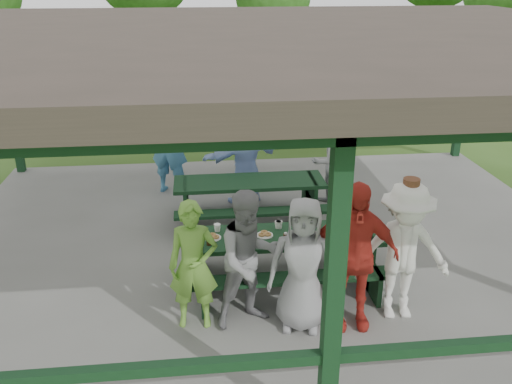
{
  "coord_description": "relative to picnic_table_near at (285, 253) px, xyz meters",
  "views": [
    {
      "loc": [
        -1.04,
        -7.46,
        4.07
      ],
      "look_at": [
        -0.25,
        -0.3,
        1.1
      ],
      "focal_mm": 38.0,
      "sensor_mm": 36.0,
      "label": 1
    }
  ],
  "objects": [
    {
      "name": "ground",
      "position": [
        -0.04,
        1.2,
        -0.57
      ],
      "size": [
        90.0,
        90.0,
        0.0
      ],
      "primitive_type": "plane",
      "color": "#2F4D18",
      "rests_on": "ground"
    },
    {
      "name": "concrete_slab",
      "position": [
        -0.04,
        1.2,
        -0.52
      ],
      "size": [
        10.0,
        8.0,
        0.1
      ],
      "primitive_type": "cube",
      "color": "slate",
      "rests_on": "ground"
    },
    {
      "name": "pavilion_structure",
      "position": [
        -0.04,
        1.2,
        2.59
      ],
      "size": [
        10.6,
        8.6,
        3.24
      ],
      "color": "black",
      "rests_on": "concrete_slab"
    },
    {
      "name": "picnic_table_near",
      "position": [
        0.0,
        0.0,
        0.0
      ],
      "size": [
        2.56,
        1.39,
        0.75
      ],
      "color": "black",
      "rests_on": "concrete_slab"
    },
    {
      "name": "picnic_table_far",
      "position": [
        -0.28,
        2.0,
        -0.0
      ],
      "size": [
        2.47,
        1.39,
        0.75
      ],
      "color": "black",
      "rests_on": "concrete_slab"
    },
    {
      "name": "table_setting",
      "position": [
        -0.03,
        0.03,
        0.31
      ],
      "size": [
        2.39,
        0.45,
        0.1
      ],
      "color": "white",
      "rests_on": "picnic_table_near"
    },
    {
      "name": "contestant_green",
      "position": [
        -1.2,
        -0.75,
        0.32
      ],
      "size": [
        0.61,
        0.42,
        1.59
      ],
      "primitive_type": "imported",
      "rotation": [
        0.0,
        0.0,
        -0.07
      ],
      "color": "#639B34",
      "rests_on": "concrete_slab"
    },
    {
      "name": "contestant_grey_left",
      "position": [
        -0.55,
        -0.78,
        0.38
      ],
      "size": [
        0.99,
        0.88,
        1.7
      ],
      "primitive_type": "imported",
      "rotation": [
        0.0,
        0.0,
        0.33
      ],
      "color": "gray",
      "rests_on": "concrete_slab"
    },
    {
      "name": "contestant_grey_mid",
      "position": [
        0.05,
        -0.93,
        0.35
      ],
      "size": [
        0.9,
        0.69,
        1.65
      ],
      "primitive_type": "imported",
      "rotation": [
        0.0,
        0.0,
        -0.22
      ],
      "color": "gray",
      "rests_on": "concrete_slab"
    },
    {
      "name": "contestant_red",
      "position": [
        0.63,
        -0.95,
        0.44
      ],
      "size": [
        1.1,
        0.53,
        1.83
      ],
      "primitive_type": "imported",
      "rotation": [
        0.0,
        0.0,
        -0.08
      ],
      "color": "#B42B21",
      "rests_on": "concrete_slab"
    },
    {
      "name": "contestant_white_fedora",
      "position": [
        1.27,
        -0.84,
        0.4
      ],
      "size": [
        1.17,
        0.72,
        1.8
      ],
      "rotation": [
        0.0,
        0.0,
        -0.06
      ],
      "color": "silver",
      "rests_on": "concrete_slab"
    },
    {
      "name": "spectator_lblue",
      "position": [
        -0.26,
        2.9,
        0.35
      ],
      "size": [
        1.6,
        1.03,
        1.65
      ],
      "primitive_type": "imported",
      "rotation": [
        0.0,
        0.0,
        3.53
      ],
      "color": "#9BB7F0",
      "rests_on": "concrete_slab"
    },
    {
      "name": "spectator_blue",
      "position": [
        -1.64,
        3.51,
        0.51
      ],
      "size": [
        0.84,
        0.7,
        1.96
      ],
      "primitive_type": "imported",
      "rotation": [
        0.0,
        0.0,
        2.78
      ],
      "color": "teal",
      "rests_on": "concrete_slab"
    },
    {
      "name": "spectator_grey",
      "position": [
        1.27,
        2.81,
        0.26
      ],
      "size": [
        0.85,
        0.74,
        1.48
      ],
      "primitive_type": "imported",
      "rotation": [
        0.0,
        0.0,
        3.43
      ],
      "color": "#969698",
      "rests_on": "concrete_slab"
    },
    {
      "name": "pickup_truck",
      "position": [
        0.55,
        8.45,
        0.11
      ],
      "size": [
        5.43,
        4.11,
        1.37
      ],
      "primitive_type": "imported",
      "rotation": [
        0.0,
        0.0,
        1.15
      ],
      "color": "silver",
      "rests_on": "ground"
    },
    {
      "name": "farm_trailer",
      "position": [
        -3.12,
        9.89,
        0.06
      ],
      "size": [
        3.63,
        2.46,
        1.29
      ],
      "rotation": [
        0.0,
        0.0,
        -0.42
      ],
      "color": "navy",
      "rests_on": "ground"
    }
  ]
}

